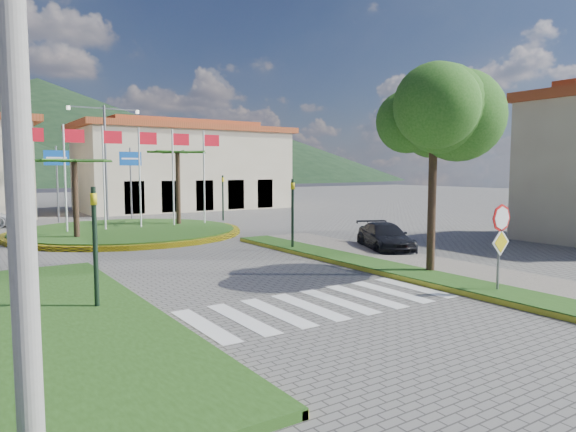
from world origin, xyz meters
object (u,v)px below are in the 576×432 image
stop_sign (500,234)px  utility_pole (15,95)px  roundabout_island (126,231)px  deciduous_tree (434,123)px  car_side_right (385,237)px  car_dark_b (151,205)px

stop_sign → utility_pole: 12.84m
roundabout_island → stop_sign: bearing=-76.3°
stop_sign → deciduous_tree: bearing=78.8°
utility_pole → roundabout_island: bearing=71.2°
roundabout_island → deciduous_tree: (5.50, -17.00, 5.00)m
roundabout_island → utility_pole: bearing=-108.8°
stop_sign → car_side_right: size_ratio=0.63×
roundabout_island → stop_sign: (4.90, -20.04, 1.62)m
roundabout_island → car_side_right: 14.64m
deciduous_tree → utility_pole: (-13.00, -5.00, -0.68)m
car_dark_b → car_side_right: car_side_right is taller
stop_sign → car_side_right: stop_sign is taller
stop_sign → deciduous_tree: (0.60, 3.04, 3.38)m
car_side_right → car_dark_b: bearing=118.2°
utility_pole → deciduous_tree: bearing=21.0°
utility_pole → stop_sign: bearing=9.0°
roundabout_island → car_dark_b: 15.65m
car_dark_b → roundabout_island: bearing=152.9°
car_dark_b → utility_pole: bearing=155.6°
car_dark_b → car_side_right: bearing=179.9°
roundabout_island → deciduous_tree: 18.55m
car_dark_b → stop_sign: bearing=174.1°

